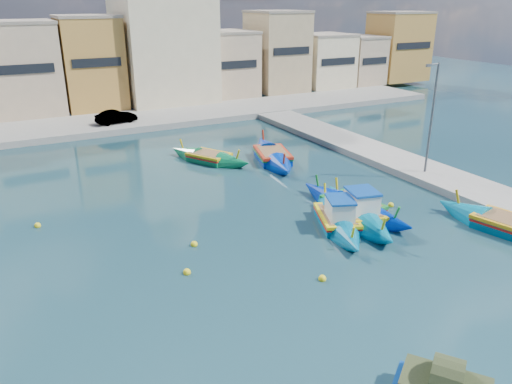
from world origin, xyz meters
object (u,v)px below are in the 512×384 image
object	(u,v)px
luzzu_cyan_mid	(273,157)
luzzu_blue_south	(353,208)
luzzu_turquoise_cabin	(337,220)
quay_street_lamp	(431,118)
luzzu_blue_cabin	(357,214)
luzzu_green	(209,158)
church_block	(163,31)
luzzu_cyan_south	(509,227)

from	to	relation	value
luzzu_cyan_mid	luzzu_blue_south	size ratio (longest dim) A/B	1.09
luzzu_turquoise_cabin	luzzu_cyan_mid	world-z (taller)	luzzu_turquoise_cabin
quay_street_lamp	luzzu_blue_cabin	world-z (taller)	quay_street_lamp
luzzu_blue_cabin	luzzu_green	xyz separation A→B (m)	(-3.17, 14.16, -0.11)
luzzu_blue_south	church_block	bearing A→B (deg)	88.81
church_block	luzzu_green	xyz separation A→B (m)	(-4.44, -23.29, -8.15)
luzzu_blue_cabin	luzzu_blue_south	size ratio (longest dim) A/B	0.98
luzzu_blue_south	luzzu_turquoise_cabin	bearing A→B (deg)	-151.87
quay_street_lamp	luzzu_blue_south	size ratio (longest dim) A/B	0.89
luzzu_blue_south	luzzu_blue_cabin	bearing A→B (deg)	-116.27
quay_street_lamp	luzzu_cyan_mid	size ratio (longest dim) A/B	0.81
luzzu_blue_south	luzzu_cyan_south	bearing A→B (deg)	-46.90
luzzu_turquoise_cabin	luzzu_blue_cabin	size ratio (longest dim) A/B	0.98
church_block	quay_street_lamp	size ratio (longest dim) A/B	2.39
luzzu_cyan_mid	luzzu_cyan_south	distance (m)	17.89
luzzu_green	luzzu_cyan_south	xyz separation A→B (m)	(9.44, -19.28, 0.03)
quay_street_lamp	luzzu_green	distance (m)	16.51
church_block	luzzu_cyan_south	xyz separation A→B (m)	(5.00, -42.57, -8.12)
quay_street_lamp	luzzu_turquoise_cabin	xyz separation A→B (m)	(-10.15, -3.46, -4.00)
luzzu_turquoise_cabin	luzzu_blue_cabin	distance (m)	1.45
luzzu_cyan_mid	luzzu_blue_cabin	bearing A→B (deg)	-96.30
luzzu_cyan_mid	luzzu_green	size ratio (longest dim) A/B	1.28
luzzu_turquoise_cabin	luzzu_cyan_south	xyz separation A→B (m)	(7.71, -5.11, -0.04)
luzzu_green	luzzu_turquoise_cabin	bearing A→B (deg)	-83.05
church_block	luzzu_green	world-z (taller)	church_block
luzzu_turquoise_cabin	luzzu_cyan_mid	bearing A→B (deg)	77.06
luzzu_cyan_mid	luzzu_blue_south	distance (m)	11.07
luzzu_green	luzzu_blue_south	world-z (taller)	luzzu_blue_south
quay_street_lamp	luzzu_blue_cabin	size ratio (longest dim) A/B	0.91
luzzu_cyan_south	luzzu_green	bearing A→B (deg)	116.07
church_block	luzzu_blue_south	size ratio (longest dim) A/B	2.12
quay_street_lamp	luzzu_blue_cabin	xyz separation A→B (m)	(-8.71, -3.45, -3.97)
luzzu_green	luzzu_cyan_south	distance (m)	21.47
quay_street_lamp	luzzu_cyan_mid	xyz separation A→B (m)	(-7.37, 8.62, -4.04)
church_block	luzzu_blue_cabin	bearing A→B (deg)	-91.93
luzzu_blue_cabin	luzzu_cyan_mid	size ratio (longest dim) A/B	0.89
luzzu_blue_cabin	church_block	bearing A→B (deg)	88.07
church_block	quay_street_lamp	distance (m)	35.04
luzzu_blue_south	luzzu_cyan_south	size ratio (longest dim) A/B	1.01
luzzu_turquoise_cabin	luzzu_green	world-z (taller)	luzzu_turquoise_cabin
luzzu_turquoise_cabin	luzzu_green	bearing A→B (deg)	96.95
luzzu_cyan_mid	luzzu_cyan_south	size ratio (longest dim) A/B	1.11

